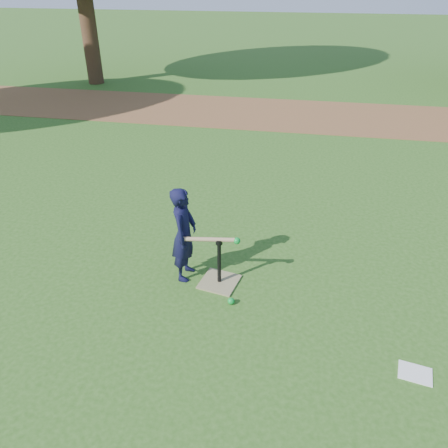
# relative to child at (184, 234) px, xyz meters

# --- Properties ---
(ground) EXTENTS (80.00, 80.00, 0.00)m
(ground) POSITION_rel_child_xyz_m (0.24, -0.25, -0.59)
(ground) COLOR #285116
(ground) RESTS_ON ground
(dirt_strip) EXTENTS (24.00, 3.00, 0.01)m
(dirt_strip) POSITION_rel_child_xyz_m (0.24, 7.25, -0.59)
(dirt_strip) COLOR brown
(dirt_strip) RESTS_ON ground
(child) EXTENTS (0.29, 0.44, 1.19)m
(child) POSITION_rel_child_xyz_m (0.00, 0.00, 0.00)
(child) COLOR black
(child) RESTS_ON ground
(wiffle_ball_ground) EXTENTS (0.08, 0.08, 0.08)m
(wiffle_ball_ground) POSITION_rel_child_xyz_m (0.64, -0.43, -0.55)
(wiffle_ball_ground) COLOR #0C8E2D
(wiffle_ball_ground) RESTS_ON ground
(clipboard) EXTENTS (0.34, 0.28, 0.01)m
(clipboard) POSITION_rel_child_xyz_m (2.51, -1.08, -0.59)
(clipboard) COLOR white
(clipboard) RESTS_ON ground
(batting_tee) EXTENTS (0.50, 0.50, 0.61)m
(batting_tee) POSITION_rel_child_xyz_m (0.43, -0.07, -0.48)
(batting_tee) COLOR #8B8058
(batting_tee) RESTS_ON ground
(swing_action) EXTENTS (0.70, 0.15, 0.08)m
(swing_action) POSITION_rel_child_xyz_m (0.35, -0.09, 0.02)
(swing_action) COLOR tan
(swing_action) RESTS_ON ground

